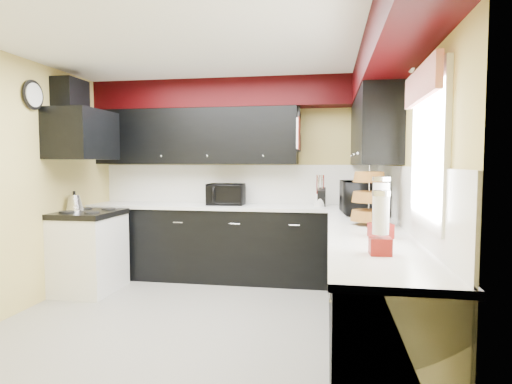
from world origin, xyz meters
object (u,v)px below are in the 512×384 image
at_px(kettle, 74,203).
at_px(toaster_oven, 226,194).
at_px(microwave, 363,198).
at_px(knife_block, 322,198).
at_px(utensil_crock, 320,200).

bearing_deg(kettle, toaster_oven, 25.68).
relative_size(toaster_oven, microwave, 0.74).
xyz_separation_m(toaster_oven, microwave, (1.62, -0.69, 0.04)).
bearing_deg(toaster_oven, microwave, -25.20).
xyz_separation_m(knife_block, kettle, (-2.78, -0.76, -0.04)).
bearing_deg(microwave, knife_block, 27.31).
bearing_deg(knife_block, toaster_oven, 179.54).
distance_m(microwave, utensil_crock, 0.82).
distance_m(microwave, kettle, 3.22).
xyz_separation_m(toaster_oven, kettle, (-1.59, -0.76, -0.06)).
bearing_deg(kettle, utensil_crock, 15.32).
height_order(utensil_crock, kettle, kettle).
height_order(toaster_oven, utensil_crock, toaster_oven).
bearing_deg(microwave, kettle, 86.16).
distance_m(utensil_crock, knife_block, 0.04).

